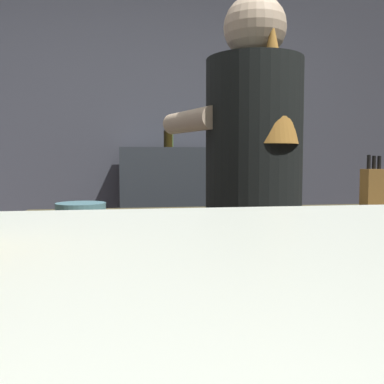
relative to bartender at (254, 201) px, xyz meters
The scene contains 10 objects.
wall_back 2.11m from the bartender, 96.15° to the left, with size 5.20×0.10×2.70m, color #4A4D58.
prep_counter 0.72m from the bartender, 74.39° to the left, with size 2.10×0.60×0.88m, color brown.
back_shelf 1.83m from the bartender, 90.10° to the left, with size 0.95×0.36×1.22m, color #32393F.
bartender is the anchor object (origin of this frame).
knife_block 0.90m from the bartender, 32.46° to the left, with size 0.10×0.08×0.27m.
mixing_bowl 0.78m from the bartender, 145.66° to the left, with size 0.21×0.21×0.06m, color slate.
chefs_knife 0.50m from the bartender, 55.43° to the left, with size 0.24×0.03×0.01m, color silver.
bottle_soy 1.73m from the bartender, 94.13° to the left, with size 0.06×0.06×0.18m.
bottle_hot_sauce 1.84m from the bartender, 93.18° to the left, with size 0.05×0.05×0.21m.
bottle_vinegar 1.88m from the bartender, 78.07° to the left, with size 0.05×0.05×0.18m.
Camera 1 is at (-0.25, -1.38, 1.12)m, focal length 41.30 mm.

